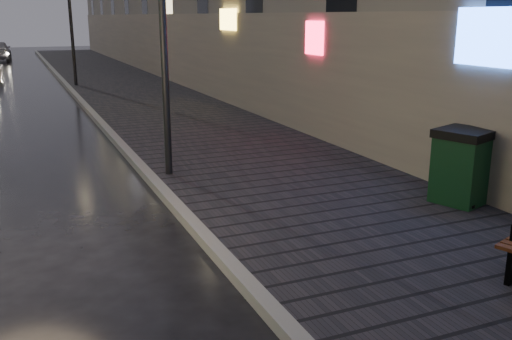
# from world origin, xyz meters

# --- Properties ---
(sidewalk) EXTENTS (4.60, 58.00, 0.15)m
(sidewalk) POSITION_xyz_m (3.90, 21.00, 0.07)
(sidewalk) COLOR black
(sidewalk) RESTS_ON ground
(curb) EXTENTS (0.20, 58.00, 0.15)m
(curb) POSITION_xyz_m (1.50, 21.00, 0.07)
(curb) COLOR slate
(curb) RESTS_ON ground
(lamp_far) EXTENTS (0.36, 0.36, 5.28)m
(lamp_far) POSITION_xyz_m (1.85, 22.00, 3.49)
(lamp_far) COLOR black
(lamp_far) RESTS_ON sidewalk
(trash_bin) EXTENTS (1.02, 1.02, 1.22)m
(trash_bin) POSITION_xyz_m (5.80, 2.41, 0.77)
(trash_bin) COLOR black
(trash_bin) RESTS_ON sidewalk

